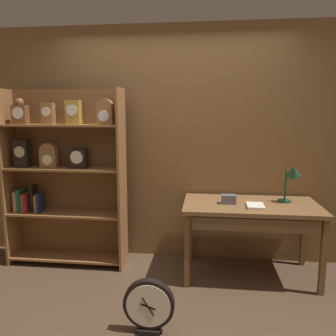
{
  "coord_description": "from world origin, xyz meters",
  "views": [
    {
      "loc": [
        0.36,
        -2.34,
        1.64
      ],
      "look_at": [
        0.0,
        0.73,
        1.14
      ],
      "focal_mm": 35.66,
      "sensor_mm": 36.0,
      "label": 1
    }
  ],
  "objects_px": {
    "open_repair_manual": "(255,206)",
    "round_clock_large": "(149,306)",
    "toolbox_small": "(229,199)",
    "desk_lamp": "(292,177)",
    "bookshelf": "(63,173)",
    "workbench": "(251,212)"
  },
  "relations": [
    {
      "from": "open_repair_manual",
      "to": "round_clock_large",
      "type": "bearing_deg",
      "value": -131.68
    },
    {
      "from": "toolbox_small",
      "to": "round_clock_large",
      "type": "relative_size",
      "value": 0.33
    },
    {
      "from": "desk_lamp",
      "to": "open_repair_manual",
      "type": "relative_size",
      "value": 1.82
    },
    {
      "from": "bookshelf",
      "to": "round_clock_large",
      "type": "xyz_separation_m",
      "value": [
        1.13,
        -1.12,
        -0.8
      ]
    },
    {
      "from": "toolbox_small",
      "to": "round_clock_large",
      "type": "bearing_deg",
      "value": -122.48
    },
    {
      "from": "bookshelf",
      "to": "open_repair_manual",
      "type": "height_order",
      "value": "bookshelf"
    },
    {
      "from": "workbench",
      "to": "toolbox_small",
      "type": "bearing_deg",
      "value": -179.16
    },
    {
      "from": "workbench",
      "to": "desk_lamp",
      "type": "height_order",
      "value": "desk_lamp"
    },
    {
      "from": "workbench",
      "to": "round_clock_large",
      "type": "relative_size",
      "value": 3.11
    },
    {
      "from": "bookshelf",
      "to": "toolbox_small",
      "type": "height_order",
      "value": "bookshelf"
    },
    {
      "from": "toolbox_small",
      "to": "workbench",
      "type": "bearing_deg",
      "value": 0.84
    },
    {
      "from": "toolbox_small",
      "to": "open_repair_manual",
      "type": "bearing_deg",
      "value": -21.75
    },
    {
      "from": "open_repair_manual",
      "to": "workbench",
      "type": "bearing_deg",
      "value": 106.44
    },
    {
      "from": "round_clock_large",
      "to": "toolbox_small",
      "type": "bearing_deg",
      "value": 57.52
    },
    {
      "from": "open_repair_manual",
      "to": "round_clock_large",
      "type": "height_order",
      "value": "open_repair_manual"
    },
    {
      "from": "desk_lamp",
      "to": "open_repair_manual",
      "type": "xyz_separation_m",
      "value": [
        -0.37,
        -0.2,
        -0.25
      ]
    },
    {
      "from": "workbench",
      "to": "round_clock_large",
      "type": "distance_m",
      "value": 1.4
    },
    {
      "from": "workbench",
      "to": "open_repair_manual",
      "type": "relative_size",
      "value": 6.06
    },
    {
      "from": "open_repair_manual",
      "to": "round_clock_large",
      "type": "distance_m",
      "value": 1.38
    },
    {
      "from": "toolbox_small",
      "to": "open_repair_manual",
      "type": "distance_m",
      "value": 0.27
    },
    {
      "from": "workbench",
      "to": "open_repair_manual",
      "type": "bearing_deg",
      "value": -76.36
    },
    {
      "from": "open_repair_manual",
      "to": "round_clock_large",
      "type": "relative_size",
      "value": 0.51
    }
  ]
}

